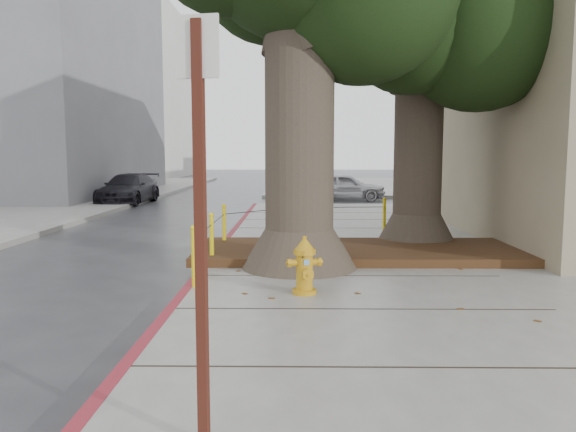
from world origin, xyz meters
The scene contains 13 objects.
ground centered at (0.00, 0.00, 0.00)m, with size 140.00×140.00×0.00m, color #28282B.
sidewalk_far centered at (6.00, 30.00, 0.07)m, with size 16.00×20.00×0.15m, color slate.
curb_red centered at (-2.00, 2.50, 0.07)m, with size 0.14×26.00×0.16m, color maroon.
planter_bed centered at (0.90, 3.90, 0.23)m, with size 6.40×2.60×0.16m, color black.
building_far_grey centered at (-15.00, 22.00, 6.00)m, with size 12.00×16.00×12.00m, color slate.
building_far_white centered at (-17.00, 45.00, 7.50)m, with size 12.00×18.00×15.00m, color silver.
tree_far centered at (2.64, 5.32, 5.02)m, with size 4.50×3.80×7.17m.
bollard_ring centered at (-0.87, 4.38, 0.66)m, with size 3.79×5.39×0.95m.
fire_hydrant centered at (-0.24, 0.79, 0.56)m, with size 0.45×0.43×0.84m.
signpost centered at (-1.00, -3.43, 1.79)m, with size 0.29×0.08×2.89m.
car_silver centered at (1.96, 19.05, 0.63)m, with size 1.49×3.70×1.26m, color #B7B7BD.
car_red centered at (11.63, 17.04, 0.66)m, with size 1.39×3.98×1.31m, color maroon.
car_dark centered at (-7.64, 17.17, 0.64)m, with size 1.80×4.43×1.29m, color black.
Camera 1 is at (-0.37, -7.12, 2.16)m, focal length 35.00 mm.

